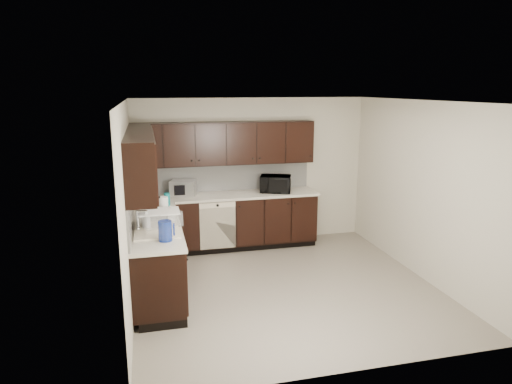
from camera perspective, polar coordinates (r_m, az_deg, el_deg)
floor at (r=6.41m, az=3.61°, el=-11.67°), size 4.00×4.00×0.00m
ceiling at (r=5.83m, az=3.97°, el=11.26°), size 4.00×4.00×0.00m
wall_back at (r=7.89m, az=-0.54°, el=2.60°), size 4.00×0.02×2.50m
wall_left at (r=5.74m, az=-15.65°, el=-1.85°), size 0.02×4.00×2.50m
wall_right at (r=6.86m, az=19.96°, el=0.22°), size 0.02×4.00×2.50m
wall_front at (r=4.21m, az=11.94°, el=-7.04°), size 4.00×0.02×2.50m
lower_cabinets at (r=7.08m, az=-6.88°, el=-5.71°), size 3.00×2.80×0.90m
countertop at (r=6.93m, az=-7.00°, el=-1.76°), size 3.03×2.83×0.04m
backsplash at (r=7.06m, az=-8.95°, el=0.62°), size 3.00×2.80×0.48m
upper_cabinets at (r=6.85m, az=-8.08°, el=5.29°), size 3.00×2.80×0.70m
dishwasher at (r=7.36m, az=-4.81°, el=-3.85°), size 0.58×0.04×0.78m
sink at (r=5.83m, az=-12.29°, el=-5.22°), size 0.54×0.82×0.42m
microwave at (r=7.69m, az=2.45°, el=1.02°), size 0.59×0.49×0.28m
soap_bottle_a at (r=6.09m, az=-10.62°, el=-2.71°), size 0.12×0.12×0.22m
soap_bottle_b at (r=5.85m, az=-13.56°, el=-3.23°), size 0.13×0.13×0.27m
toaster_oven at (r=7.53m, az=-9.07°, el=0.50°), size 0.47×0.40×0.25m
storage_bin at (r=5.95m, az=-11.96°, el=-3.29°), size 0.58×0.51×0.19m
blue_pitcher at (r=5.36m, az=-11.29°, el=-4.79°), size 0.16×0.16×0.24m
teal_tumbler at (r=6.93m, az=-11.06°, el=-0.91°), size 0.11×0.11×0.19m
paper_towel_roll at (r=6.30m, az=-11.50°, el=-1.90°), size 0.14×0.14×0.29m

